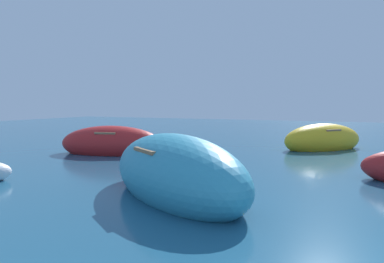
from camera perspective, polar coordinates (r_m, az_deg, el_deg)
The scene contains 3 objects.
moored_boat_2 at distance 15.93m, azimuth -12.71°, elevation -1.91°, with size 4.85×2.82×1.57m.
moored_boat_3 at distance 18.16m, azimuth 20.10°, elevation -1.27°, with size 4.19×4.40×1.58m.
moored_boat_5 at distance 8.57m, azimuth -2.59°, elevation -6.78°, with size 5.44×4.69×1.92m.
Camera 1 is at (-1.71, -4.25, 2.24)m, focal length 33.49 mm.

